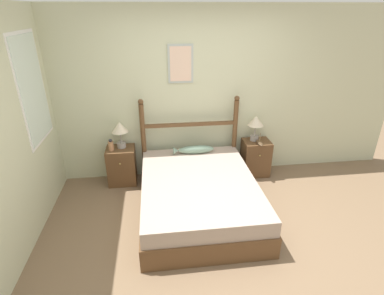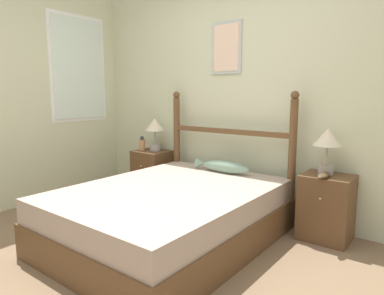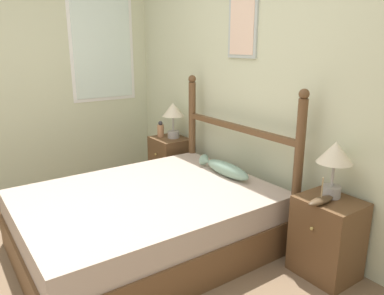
{
  "view_description": "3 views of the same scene",
  "coord_description": "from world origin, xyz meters",
  "px_view_note": "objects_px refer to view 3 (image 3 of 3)",
  "views": [
    {
      "loc": [
        -0.64,
        -2.64,
        2.48
      ],
      "look_at": [
        -0.18,
        0.95,
        0.78
      ],
      "focal_mm": 28.0,
      "sensor_mm": 36.0,
      "label": 1
    },
    {
      "loc": [
        1.75,
        -1.5,
        1.27
      ],
      "look_at": [
        -0.13,
        0.93,
        0.79
      ],
      "focal_mm": 32.0,
      "sensor_mm": 36.0,
      "label": 2
    },
    {
      "loc": [
        2.32,
        -0.65,
        1.62
      ],
      "look_at": [
        -0.06,
        1.01,
        0.8
      ],
      "focal_mm": 35.0,
      "sensor_mm": 36.0,
      "label": 3
    }
  ],
  "objects_px": {
    "bed": "(147,220)",
    "bottle": "(161,130)",
    "nightstand_left": "(170,162)",
    "table_lamp_right": "(335,158)",
    "model_boat": "(321,200)",
    "fish_pillow": "(225,168)",
    "nightstand_right": "(327,237)",
    "table_lamp_left": "(173,113)"
  },
  "relations": [
    {
      "from": "bed",
      "to": "fish_pillow",
      "type": "height_order",
      "value": "fish_pillow"
    },
    {
      "from": "model_boat",
      "to": "table_lamp_right",
      "type": "bearing_deg",
      "value": 102.0
    },
    {
      "from": "nightstand_left",
      "to": "model_boat",
      "type": "relative_size",
      "value": 2.38
    },
    {
      "from": "nightstand_left",
      "to": "table_lamp_left",
      "type": "relative_size",
      "value": 1.44
    },
    {
      "from": "bed",
      "to": "table_lamp_right",
      "type": "height_order",
      "value": "table_lamp_right"
    },
    {
      "from": "table_lamp_right",
      "to": "model_boat",
      "type": "xyz_separation_m",
      "value": [
        0.03,
        -0.15,
        -0.26
      ]
    },
    {
      "from": "table_lamp_right",
      "to": "fish_pillow",
      "type": "distance_m",
      "value": 1.04
    },
    {
      "from": "bed",
      "to": "model_boat",
      "type": "distance_m",
      "value": 1.35
    },
    {
      "from": "bottle",
      "to": "nightstand_right",
      "type": "bearing_deg",
      "value": 1.22
    },
    {
      "from": "bed",
      "to": "table_lamp_right",
      "type": "relative_size",
      "value": 4.85
    },
    {
      "from": "nightstand_left",
      "to": "table_lamp_left",
      "type": "bearing_deg",
      "value": 59.1
    },
    {
      "from": "bottle",
      "to": "model_boat",
      "type": "bearing_deg",
      "value": -1.66
    },
    {
      "from": "table_lamp_left",
      "to": "bottle",
      "type": "distance_m",
      "value": 0.26
    },
    {
      "from": "model_boat",
      "to": "fish_pillow",
      "type": "xyz_separation_m",
      "value": [
        -1.01,
        0.01,
        -0.06
      ]
    },
    {
      "from": "nightstand_left",
      "to": "table_lamp_right",
      "type": "xyz_separation_m",
      "value": [
        2.08,
        0.04,
        0.58
      ]
    },
    {
      "from": "nightstand_right",
      "to": "table_lamp_right",
      "type": "bearing_deg",
      "value": 129.32
    },
    {
      "from": "table_lamp_right",
      "to": "bottle",
      "type": "bearing_deg",
      "value": -177.65
    },
    {
      "from": "bed",
      "to": "table_lamp_left",
      "type": "bearing_deg",
      "value": 138.69
    },
    {
      "from": "bed",
      "to": "nightstand_left",
      "type": "relative_size",
      "value": 3.37
    },
    {
      "from": "bottle",
      "to": "fish_pillow",
      "type": "distance_m",
      "value": 1.22
    },
    {
      "from": "table_lamp_left",
      "to": "bottle",
      "type": "relative_size",
      "value": 2.22
    },
    {
      "from": "nightstand_right",
      "to": "bottle",
      "type": "relative_size",
      "value": 3.2
    },
    {
      "from": "fish_pillow",
      "to": "bed",
      "type": "bearing_deg",
      "value": -93.09
    },
    {
      "from": "bed",
      "to": "bottle",
      "type": "bearing_deg",
      "value": 144.96
    },
    {
      "from": "nightstand_left",
      "to": "table_lamp_right",
      "type": "relative_size",
      "value": 1.44
    },
    {
      "from": "table_lamp_left",
      "to": "fish_pillow",
      "type": "height_order",
      "value": "table_lamp_left"
    },
    {
      "from": "fish_pillow",
      "to": "model_boat",
      "type": "bearing_deg",
      "value": -0.44
    },
    {
      "from": "bottle",
      "to": "nightstand_left",
      "type": "bearing_deg",
      "value": 22.0
    },
    {
      "from": "bed",
      "to": "table_lamp_left",
      "type": "distance_m",
      "value": 1.51
    },
    {
      "from": "nightstand_right",
      "to": "fish_pillow",
      "type": "relative_size",
      "value": 0.94
    },
    {
      "from": "table_lamp_left",
      "to": "model_boat",
      "type": "relative_size",
      "value": 1.65
    },
    {
      "from": "bed",
      "to": "nightstand_left",
      "type": "bearing_deg",
      "value": 140.51
    },
    {
      "from": "nightstand_right",
      "to": "model_boat",
      "type": "height_order",
      "value": "model_boat"
    },
    {
      "from": "bed",
      "to": "table_lamp_right",
      "type": "bearing_deg",
      "value": 41.8
    },
    {
      "from": "table_lamp_left",
      "to": "table_lamp_right",
      "type": "distance_m",
      "value": 2.06
    },
    {
      "from": "bottle",
      "to": "fish_pillow",
      "type": "height_order",
      "value": "bottle"
    },
    {
      "from": "nightstand_left",
      "to": "fish_pillow",
      "type": "relative_size",
      "value": 0.94
    },
    {
      "from": "table_lamp_left",
      "to": "fish_pillow",
      "type": "bearing_deg",
      "value": -7.52
    },
    {
      "from": "bed",
      "to": "table_lamp_left",
      "type": "xyz_separation_m",
      "value": [
        -1.03,
        0.91,
        0.63
      ]
    },
    {
      "from": "bottle",
      "to": "bed",
      "type": "bearing_deg",
      "value": -35.04
    },
    {
      "from": "bed",
      "to": "nightstand_right",
      "type": "xyz_separation_m",
      "value": [
        1.06,
        0.87,
        0.05
      ]
    },
    {
      "from": "table_lamp_left",
      "to": "table_lamp_right",
      "type": "xyz_separation_m",
      "value": [
        2.06,
        0.0,
        0.0
      ]
    }
  ]
}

